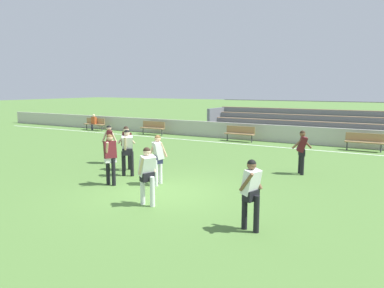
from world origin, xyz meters
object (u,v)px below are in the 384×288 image
object	(u,v)px
bench_far_left	(240,132)
player_dark_trailing_run	(110,155)
bench_near_bin	(364,140)
soccer_ball	(144,175)
player_white_challenging	(147,171)
bench_far_right	(95,123)
player_white_pressing_high	(251,189)
spectator_seated	(94,121)
player_dark_dropping_back	(126,144)
bench_centre_sideline	(153,127)
player_white_on_ball	(158,155)
bleacher_stand	(336,124)
player_dark_wide_right	(109,141)
player_white_wide_left	(127,148)
player_dark_deep_cover	(302,148)

from	to	relation	value
bench_far_left	player_dark_trailing_run	bearing A→B (deg)	-89.35
bench_near_bin	soccer_ball	distance (m)	11.80
player_white_challenging	soccer_ball	world-z (taller)	player_white_challenging
bench_far_right	soccer_ball	bearing A→B (deg)	-39.41
player_white_pressing_high	player_dark_trailing_run	distance (m)	5.58
spectator_seated	player_dark_dropping_back	world-z (taller)	player_dark_dropping_back
bench_centre_sideline	player_white_on_ball	bearing A→B (deg)	-53.49
bench_far_right	bench_near_bin	bearing A→B (deg)	0.00
bleacher_stand	player_dark_wide_right	distance (m)	14.08
bench_far_right	player_white_wide_left	distance (m)	15.29
bench_near_bin	player_dark_wide_right	distance (m)	12.56
bench_far_left	player_white_pressing_high	world-z (taller)	player_white_pressing_high
bench_far_left	player_white_wide_left	xyz separation A→B (m)	(-0.20, -10.08, 0.47)
player_white_on_ball	player_dark_trailing_run	bearing A→B (deg)	-149.42
player_dark_dropping_back	player_white_challenging	distance (m)	4.52
spectator_seated	player_white_pressing_high	xyz separation A→B (m)	(17.22, -12.64, 0.27)
player_white_pressing_high	bench_far_right	bearing A→B (deg)	143.46
bench_centre_sideline	player_dark_deep_cover	xyz separation A→B (m)	(11.53, -6.67, 0.42)
player_dark_trailing_run	player_white_on_ball	size ratio (longest dim) A/B	1.02
player_dark_wide_right	player_dark_deep_cover	world-z (taller)	player_dark_deep_cover
bleacher_stand	player_dark_dropping_back	distance (m)	13.99
bleacher_stand	soccer_ball	bearing A→B (deg)	-108.01
bench_far_right	player_white_on_ball	bearing A→B (deg)	-38.70
player_dark_trailing_run	player_dark_deep_cover	xyz separation A→B (m)	(5.07, 4.66, -0.04)
bench_far_left	player_dark_deep_cover	world-z (taller)	player_dark_deep_cover
bleacher_stand	bench_near_bin	bearing A→B (deg)	-61.06
player_dark_trailing_run	spectator_seated	bearing A→B (deg)	136.49
bench_near_bin	player_dark_dropping_back	size ratio (longest dim) A/B	1.05
spectator_seated	player_dark_deep_cover	size ratio (longest dim) A/B	0.74
player_dark_wide_right	soccer_ball	world-z (taller)	player_dark_wide_right
bench_centre_sideline	player_dark_trailing_run	bearing A→B (deg)	-60.30
player_dark_deep_cover	bench_far_right	bearing A→B (deg)	158.43
bench_far_left	player_dark_wide_right	distance (m)	9.02
player_white_wide_left	player_dark_deep_cover	size ratio (longest dim) A/B	1.04
bench_far_right	soccer_ball	distance (m)	15.76
player_dark_deep_cover	soccer_ball	xyz separation A→B (m)	(-4.72, -3.33, -0.86)
player_dark_trailing_run	player_white_challenging	bearing A→B (deg)	-25.69
bench_far_left	player_white_wide_left	size ratio (longest dim) A/B	1.06
bench_far_right	player_dark_wide_right	distance (m)	12.81
bench_centre_sideline	player_white_challenging	distance (m)	15.24
player_white_on_ball	player_dark_deep_cover	distance (m)	5.37
bench_far_left	player_dark_deep_cover	bearing A→B (deg)	-52.10
bench_far_right	player_white_on_ball	world-z (taller)	player_white_on_ball
bleacher_stand	player_white_on_ball	xyz separation A→B (m)	(-3.37, -13.97, 0.03)
bench_near_bin	player_white_wide_left	xyz separation A→B (m)	(-6.94, -10.08, 0.47)
player_white_pressing_high	player_dark_wide_right	xyz separation A→B (m)	(-7.83, 4.05, -0.01)
bench_centre_sideline	player_dark_deep_cover	world-z (taller)	player_dark_deep_cover
player_dark_dropping_back	soccer_ball	bearing A→B (deg)	-26.05
bleacher_stand	player_white_pressing_high	bearing A→B (deg)	-87.58
spectator_seated	player_dark_dropping_back	xyz separation A→B (m)	(10.85, -9.24, 0.33)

